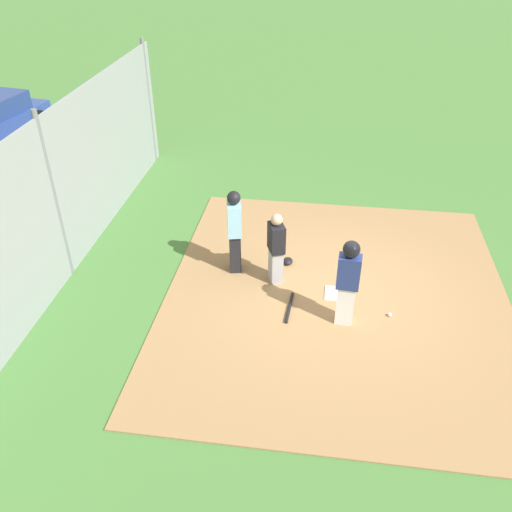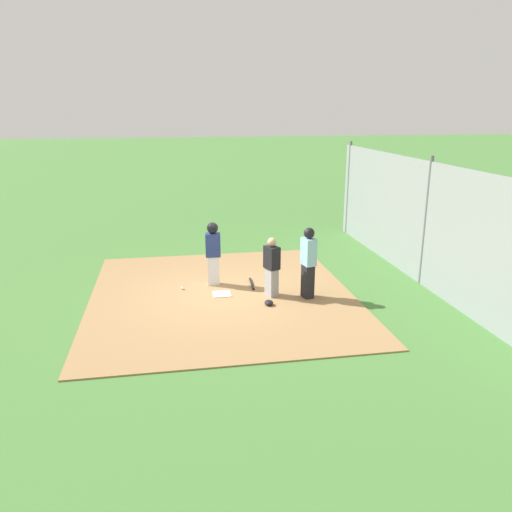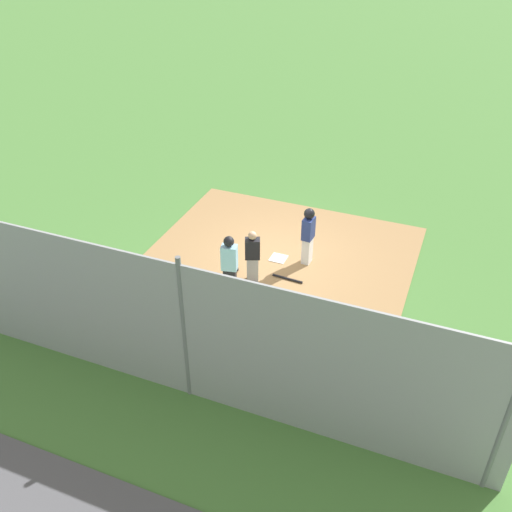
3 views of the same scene
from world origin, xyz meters
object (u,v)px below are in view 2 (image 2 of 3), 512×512
at_px(runner, 213,249).
at_px(baseball, 182,288).
at_px(umpire, 308,261).
at_px(catcher_mask, 269,303).
at_px(home_plate, 222,294).
at_px(parked_car_green, 509,226).
at_px(baseball_bat, 252,284).
at_px(catcher, 272,266).

xyz_separation_m(runner, baseball, (-0.25, 0.83, -0.91)).
bearing_deg(umpire, catcher_mask, 6.14).
relative_size(umpire, baseball, 23.58).
distance_m(home_plate, baseball, 1.09).
distance_m(home_plate, catcher_mask, 1.35).
distance_m(umpire, parked_car_green, 9.02).
xyz_separation_m(baseball_bat, catcher_mask, (-1.46, -0.16, 0.03)).
height_order(umpire, baseball, umpire).
bearing_deg(umpire, runner, -43.83).
xyz_separation_m(home_plate, catcher, (-0.29, -1.20, 0.74)).
relative_size(runner, parked_car_green, 0.38).
xyz_separation_m(catcher, baseball, (0.81, 2.15, -0.72)).
distance_m(catcher_mask, baseball, 2.42).
height_order(home_plate, baseball_bat, baseball_bat).
xyz_separation_m(home_plate, parked_car_green, (3.27, -10.20, 0.57)).
height_order(umpire, catcher_mask, umpire).
xyz_separation_m(home_plate, baseball, (0.52, 0.96, 0.03)).
bearing_deg(baseball, baseball_bat, -88.79).
bearing_deg(catcher_mask, runner, 34.27).
distance_m(catcher, baseball, 2.41).
xyz_separation_m(baseball, parked_car_green, (2.74, -11.16, 0.55)).
height_order(home_plate, parked_car_green, parked_car_green).
bearing_deg(runner, catcher, 55.43).
height_order(home_plate, catcher, catcher).
bearing_deg(parked_car_green, home_plate, -81.24).
relative_size(baseball_bat, baseball, 11.39).
height_order(umpire, parked_car_green, umpire).
height_order(catcher, umpire, umpire).
height_order(home_plate, catcher_mask, catcher_mask).
bearing_deg(parked_car_green, catcher, -77.46).
xyz_separation_m(runner, baseball_bat, (-0.21, -0.97, -0.92)).
distance_m(runner, catcher_mask, 2.21).
relative_size(catcher, baseball_bat, 1.75).
xyz_separation_m(home_plate, runner, (0.78, 0.13, 0.94)).
xyz_separation_m(catcher, umpire, (-0.26, -0.84, 0.17)).
distance_m(catcher, umpire, 0.90).
xyz_separation_m(catcher_mask, parked_car_green, (4.16, -9.19, 0.52)).
xyz_separation_m(catcher, baseball_bat, (0.85, 0.35, -0.72)).
bearing_deg(parked_car_green, umpire, -73.94).
relative_size(catcher, parked_car_green, 0.33).
relative_size(home_plate, catcher_mask, 1.83).
bearing_deg(catcher, runner, -60.60).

